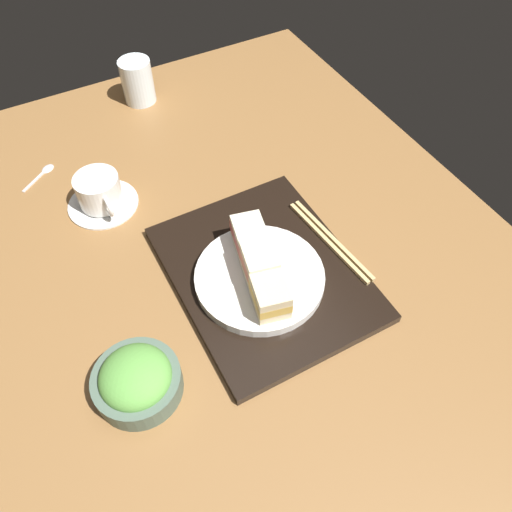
# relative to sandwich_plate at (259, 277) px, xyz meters

# --- Properties ---
(ground_plane) EXTENTS (1.40, 1.00, 0.03)m
(ground_plane) POSITION_rel_sandwich_plate_xyz_m (-0.00, 0.03, -0.04)
(ground_plane) COLOR brown
(serving_tray) EXTENTS (0.36, 0.29, 0.02)m
(serving_tray) POSITION_rel_sandwich_plate_xyz_m (0.01, -0.02, -0.02)
(serving_tray) COLOR black
(serving_tray) RESTS_ON ground_plane
(sandwich_plate) EXTENTS (0.21, 0.21, 0.02)m
(sandwich_plate) POSITION_rel_sandwich_plate_xyz_m (0.00, 0.00, 0.00)
(sandwich_plate) COLOR white
(sandwich_plate) RESTS_ON serving_tray
(sandwich_near) EXTENTS (0.07, 0.06, 0.05)m
(sandwich_near) POSITION_rel_sandwich_plate_xyz_m (-0.06, 0.01, 0.03)
(sandwich_near) COLOR beige
(sandwich_near) RESTS_ON sandwich_plate
(sandwich_middle) EXTENTS (0.08, 0.06, 0.06)m
(sandwich_middle) POSITION_rel_sandwich_plate_xyz_m (0.00, -0.00, 0.04)
(sandwich_middle) COLOR beige
(sandwich_middle) RESTS_ON sandwich_plate
(sandwich_far) EXTENTS (0.08, 0.06, 0.05)m
(sandwich_far) POSITION_rel_sandwich_plate_xyz_m (0.06, -0.01, 0.03)
(sandwich_far) COLOR #EFE5C1
(sandwich_far) RESTS_ON sandwich_plate
(salad_bowl) EXTENTS (0.13, 0.13, 0.07)m
(salad_bowl) POSITION_rel_sandwich_plate_xyz_m (-0.08, 0.24, 0.00)
(salad_bowl) COLOR #4C6051
(salad_bowl) RESTS_ON ground_plane
(chopsticks_pair) EXTENTS (0.21, 0.04, 0.01)m
(chopsticks_pair) POSITION_rel_sandwich_plate_xyz_m (0.01, -0.15, -0.01)
(chopsticks_pair) COLOR tan
(chopsticks_pair) RESTS_ON serving_tray
(coffee_cup) EXTENTS (0.13, 0.13, 0.07)m
(coffee_cup) POSITION_rel_sandwich_plate_xyz_m (0.30, 0.17, 0.01)
(coffee_cup) COLOR white
(coffee_cup) RESTS_ON ground_plane
(drinking_glass) EXTENTS (0.07, 0.07, 0.10)m
(drinking_glass) POSITION_rel_sandwich_plate_xyz_m (0.59, -0.01, 0.02)
(drinking_glass) COLOR silver
(drinking_glass) RESTS_ON ground_plane
(teaspoon) EXTENTS (0.06, 0.08, 0.01)m
(teaspoon) POSITION_rel_sandwich_plate_xyz_m (0.45, 0.25, -0.02)
(teaspoon) COLOR silver
(teaspoon) RESTS_ON ground_plane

